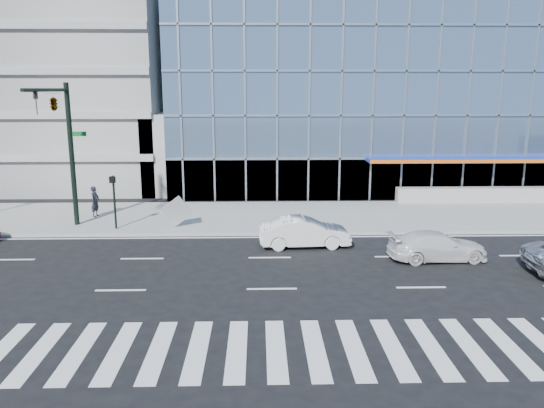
{
  "coord_description": "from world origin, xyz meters",
  "views": [
    {
      "loc": [
        -0.51,
        -23.9,
        7.81
      ],
      "look_at": [
        0.19,
        3.0,
        1.94
      ],
      "focal_mm": 35.0,
      "sensor_mm": 36.0,
      "label": 1
    }
  ],
  "objects_px": {
    "ped_signal_post": "(114,194)",
    "traffic_signal": "(59,121)",
    "white_suv": "(437,246)",
    "tilted_panel": "(177,211)",
    "white_sedan": "(304,232)",
    "pedestrian": "(95,201)"
  },
  "relations": [
    {
      "from": "white_sedan",
      "to": "white_suv",
      "type": "bearing_deg",
      "value": -113.97
    },
    {
      "from": "ped_signal_post",
      "to": "traffic_signal",
      "type": "bearing_deg",
      "value": -171.48
    },
    {
      "from": "white_suv",
      "to": "pedestrian",
      "type": "relative_size",
      "value": 2.44
    },
    {
      "from": "traffic_signal",
      "to": "tilted_panel",
      "type": "height_order",
      "value": "traffic_signal"
    },
    {
      "from": "white_sedan",
      "to": "tilted_panel",
      "type": "bearing_deg",
      "value": 60.0
    },
    {
      "from": "tilted_panel",
      "to": "white_sedan",
      "type": "bearing_deg",
      "value": -35.03
    },
    {
      "from": "ped_signal_post",
      "to": "tilted_panel",
      "type": "distance_m",
      "value": 3.56
    },
    {
      "from": "traffic_signal",
      "to": "white_sedan",
      "type": "relative_size",
      "value": 1.76
    },
    {
      "from": "ped_signal_post",
      "to": "white_suv",
      "type": "distance_m",
      "value": 17.23
    },
    {
      "from": "pedestrian",
      "to": "white_sedan",
      "type": "bearing_deg",
      "value": -103.88
    },
    {
      "from": "white_suv",
      "to": "tilted_panel",
      "type": "relative_size",
      "value": 3.51
    },
    {
      "from": "ped_signal_post",
      "to": "pedestrian",
      "type": "relative_size",
      "value": 1.6
    },
    {
      "from": "white_suv",
      "to": "white_sedan",
      "type": "bearing_deg",
      "value": 65.75
    },
    {
      "from": "traffic_signal",
      "to": "tilted_panel",
      "type": "bearing_deg",
      "value": 6.66
    },
    {
      "from": "white_sedan",
      "to": "tilted_panel",
      "type": "distance_m",
      "value": 7.74
    },
    {
      "from": "white_sedan",
      "to": "pedestrian",
      "type": "bearing_deg",
      "value": 60.1
    },
    {
      "from": "pedestrian",
      "to": "traffic_signal",
      "type": "bearing_deg",
      "value": -175.9
    },
    {
      "from": "white_sedan",
      "to": "tilted_panel",
      "type": "xyz_separation_m",
      "value": [
        -6.91,
        3.48,
        0.31
      ]
    },
    {
      "from": "white_sedan",
      "to": "traffic_signal",
      "type": "bearing_deg",
      "value": 74.41
    },
    {
      "from": "ped_signal_post",
      "to": "tilted_panel",
      "type": "xyz_separation_m",
      "value": [
        3.38,
        0.31,
        -1.08
      ]
    },
    {
      "from": "traffic_signal",
      "to": "white_suv",
      "type": "distance_m",
      "value": 20.22
    },
    {
      "from": "white_suv",
      "to": "tilted_panel",
      "type": "xyz_separation_m",
      "value": [
        -12.91,
        5.75,
        0.39
      ]
    }
  ]
}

